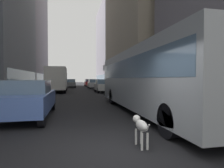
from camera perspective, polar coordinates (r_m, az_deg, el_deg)
The scene contains 16 objects.
ground_plane at distance 39.41m, azimuth -10.36°, elevation -0.94°, with size 120.00×120.00×0.00m, color black.
sidewalk_left at distance 39.67m, azimuth -18.62°, elevation -0.87°, with size 2.40×110.00×0.15m, color #ADA89E.
sidewalk_right at distance 39.96m, azimuth -2.16°, elevation -0.77°, with size 2.40×110.00×0.15m, color gray.
building_left_far at distance 51.56m, azimuth -24.86°, elevation 19.20°, with size 8.72×19.80×34.92m.
building_right_far at distance 54.94m, azimuth 1.96°, elevation 11.18°, with size 10.13×20.06×21.80m.
transit_bus at distance 9.86m, azimuth 10.88°, elevation 2.09°, with size 2.78×11.53×3.05m.
car_blue_hatchback at distance 9.14m, azimuth -23.16°, elevation -3.95°, with size 1.77×4.75×1.62m.
car_red_coupe at distance 42.97m, azimuth -6.74°, elevation 0.38°, with size 1.92×4.77×1.62m.
car_silver_sedan at distance 33.48m, azimuth -5.30°, elevation 0.06°, with size 1.92×4.29×1.62m.
car_grey_wagon at distance 38.21m, azimuth -12.12°, elevation 0.22°, with size 1.88×4.60×1.62m.
car_yellow_taxi at distance 44.58m, azimuth -12.07°, elevation 0.40°, with size 1.94×4.43×1.62m.
car_white_van at distance 23.96m, azimuth -2.68°, elevation -0.52°, with size 1.79×4.10×1.62m.
box_truck at distance 25.41m, azimuth -15.88°, elevation 1.45°, with size 2.30×7.50×3.05m.
dalmatian_dog at distance 4.97m, azimuth 8.45°, elevation -12.04°, with size 0.22×0.96×0.72m.
pedestrian_in_coat at distance 12.36m, azimuth 21.28°, elevation -1.66°, with size 0.34×0.34×1.69m.
traffic_light_near at distance 9.03m, azimuth 29.25°, elevation 6.16°, with size 0.24×0.41×3.40m.
Camera 1 is at (-1.00, -4.36, 1.68)m, focal length 31.00 mm.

